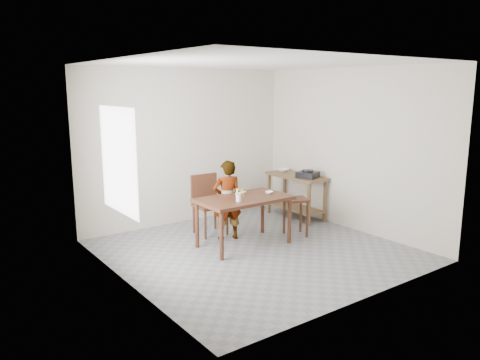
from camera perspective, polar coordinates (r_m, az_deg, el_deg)
floor at (r=7.01m, az=1.95°, el=-8.73°), size 4.00×4.00×0.04m
ceiling at (r=6.60m, az=2.11°, el=14.25°), size 4.00×4.00×0.04m
wall_back at (r=8.33m, az=-6.60°, el=4.11°), size 4.00×0.04×2.70m
wall_front at (r=5.26m, az=15.76°, el=-0.39°), size 4.00×0.04×2.70m
wall_left at (r=5.66m, az=-14.26°, el=0.50°), size 0.04×4.00×2.70m
wall_right at (r=8.06m, az=13.42°, el=3.64°), size 0.04×4.00×2.70m
window_pane at (r=5.84m, az=-14.61°, el=2.29°), size 0.02×1.10×1.30m
dining_table at (r=7.11m, az=0.48°, el=-5.07°), size 1.40×0.80×0.75m
prep_counter at (r=8.70m, az=6.84°, el=-1.96°), size 0.50×1.20×0.80m
child at (r=7.35m, az=-1.56°, el=-2.46°), size 0.53×0.43×1.27m
dining_chair at (r=7.64m, az=-3.65°, el=-3.09°), size 0.50×0.50×0.97m
stool at (r=7.65m, az=6.79°, el=-4.48°), size 0.46×0.46×0.62m
glass_tumbler at (r=6.76m, az=-0.16°, el=-2.22°), size 0.09×0.09×0.10m
small_bowl at (r=7.28m, az=3.57°, el=-1.51°), size 0.12×0.12×0.04m
banana at (r=7.19m, az=0.08°, el=-1.54°), size 0.21×0.16×0.07m
serving_bowl at (r=8.91m, az=5.26°, el=1.20°), size 0.23×0.23×0.05m
gas_burner at (r=8.36m, az=8.26°, el=0.65°), size 0.42×0.42×0.11m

